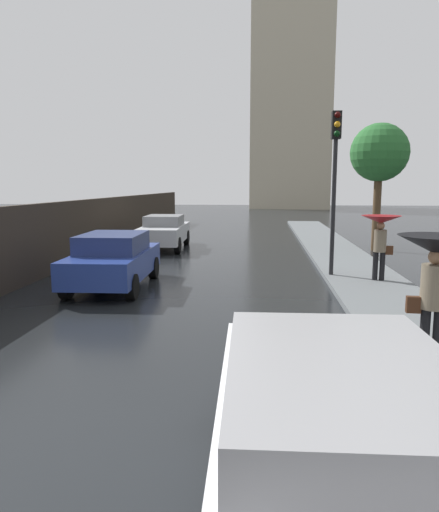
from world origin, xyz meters
TOP-DOWN VIEW (x-y plane):
  - ground at (0.00, 0.00)m, footprint 120.00×120.00m
  - car_white_near_kerb at (2.75, -0.66)m, footprint 1.97×4.58m
  - car_silver_mid_road at (-2.00, 15.70)m, footprint 1.90×4.38m
  - car_blue_far_ahead at (-1.74, 7.94)m, footprint 1.93×4.05m
  - pedestrian_with_umbrella_near at (5.38, 8.90)m, footprint 1.05×1.05m
  - pedestrian_with_umbrella_far at (4.64, 2.71)m, footprint 1.08×1.08m
  - traffic_light at (4.20, 9.58)m, footprint 0.26×0.39m
  - street_tree_near at (6.91, 15.99)m, footprint 2.36×2.36m
  - distant_tower at (5.68, 54.02)m, footprint 9.97×11.75m

SIDE VIEW (x-z plane):
  - ground at x=0.00m, z-range 0.00..0.00m
  - car_silver_mid_road at x=-2.00m, z-range 0.03..1.46m
  - car_blue_far_ahead at x=-1.74m, z-range 0.03..1.49m
  - car_white_near_kerb at x=2.75m, z-range 0.02..1.56m
  - pedestrian_with_umbrella_near at x=5.38m, z-range 0.68..2.44m
  - pedestrian_with_umbrella_far at x=4.64m, z-range 0.72..2.60m
  - traffic_light at x=4.20m, z-range 1.01..5.61m
  - street_tree_near at x=6.91m, z-range 1.37..6.58m
  - distant_tower at x=5.68m, z-range -1.74..28.66m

